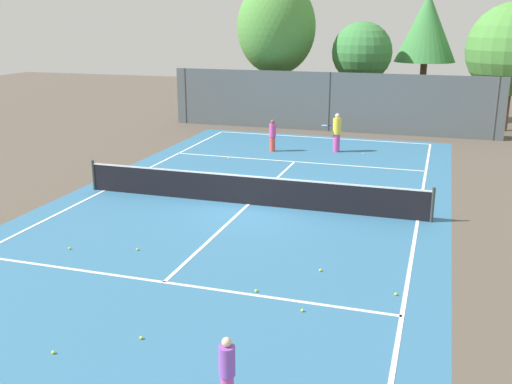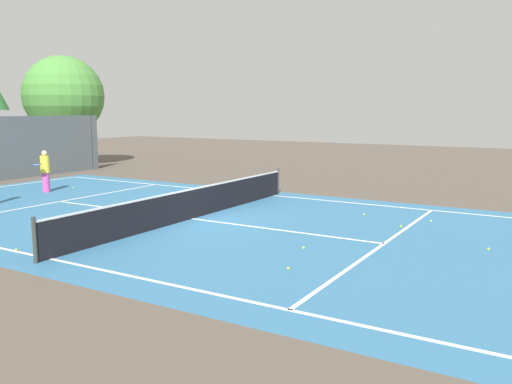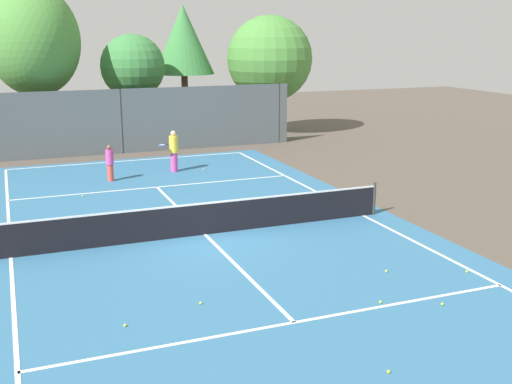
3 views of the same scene
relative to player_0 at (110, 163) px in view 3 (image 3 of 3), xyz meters
The scene contains 23 objects.
ground_plane 8.33m from the player_0, 79.51° to the right, with size 80.00×80.00×0.00m, color brown.
court_surface 8.33m from the player_0, 79.51° to the right, with size 13.00×25.00×0.01m.
tennis_net 8.30m from the player_0, 79.51° to the right, with size 11.90×0.10×1.10m.
perimeter_fence 6.09m from the player_0, 75.49° to the left, with size 18.00×0.12×3.20m.
tree_0 9.70m from the player_0, 104.75° to the left, with size 4.53×4.90×8.19m.
tree_1 9.76m from the player_0, 72.45° to the left, with size 3.43×3.43×5.82m.
tree_2 14.46m from the player_0, 39.63° to the left, with size 4.96×4.96×6.86m.
tree_3 13.26m from the player_0, 60.25° to the left, with size 3.51×3.51×7.41m.
player_0 is the anchor object (origin of this frame).
player_1 2.97m from the player_0, 15.24° to the left, with size 0.96×0.61×1.80m.
ball_crate 6.88m from the player_0, 93.00° to the right, with size 0.39×0.39×0.43m.
tennis_ball_0 7.91m from the player_0, 120.13° to the right, with size 0.07×0.07×0.07m, color #CCE533.
tennis_ball_1 14.88m from the player_0, 75.41° to the right, with size 0.07×0.07×0.07m, color #CCE533.
tennis_ball_3 5.33m from the player_0, 76.71° to the right, with size 0.07×0.07×0.07m, color #CCE533.
tennis_ball_4 12.97m from the player_0, 90.27° to the right, with size 0.07×0.07×0.07m, color #CCE533.
tennis_ball_5 2.68m from the player_0, 122.34° to the right, with size 0.07×0.07×0.07m, color #CCE533.
tennis_ball_6 13.58m from the player_0, 97.84° to the right, with size 0.07×0.07×0.07m, color #CCE533.
tennis_ball_7 13.74m from the player_0, 69.01° to the right, with size 0.07×0.07×0.07m, color #CCE533.
tennis_ball_8 15.22m from the player_0, 63.41° to the right, with size 0.07×0.07×0.07m, color #CCE533.
tennis_ball_9 15.81m from the player_0, 71.66° to the right, with size 0.07×0.07×0.07m, color #CCE533.
tennis_ball_10 17.20m from the player_0, 82.54° to the right, with size 0.07×0.07×0.07m, color #CCE533.
tennis_ball_11 4.26m from the player_0, ahead, with size 0.07×0.07×0.07m, color #CCE533.
tennis_ball_12 5.71m from the player_0, 102.56° to the right, with size 0.07×0.07×0.07m, color #CCE533.
Camera 3 is at (-5.27, -17.53, 6.00)m, focal length 44.52 mm.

